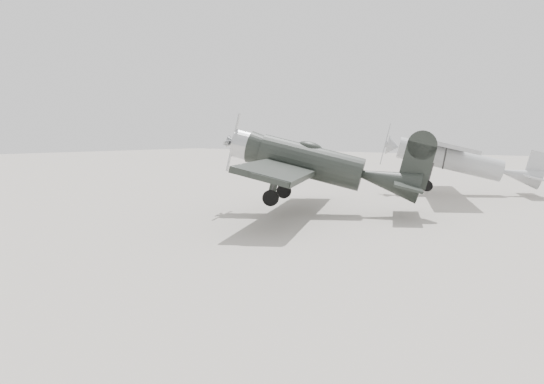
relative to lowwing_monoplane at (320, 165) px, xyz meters
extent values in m
plane|color=#9B9489|center=(0.79, -8.76, -2.11)|extent=(160.00, 160.00, 0.00)
cylinder|color=black|center=(-0.37, -0.16, 0.07)|extent=(4.68, 3.13, 1.43)
cone|color=black|center=(2.71, 1.20, 0.13)|extent=(2.96, 2.29, 1.33)
cylinder|color=#A6A8AB|center=(-3.21, -1.43, 0.07)|extent=(1.35, 1.53, 1.27)
cone|color=#A6A8AB|center=(-3.77, -1.68, 0.07)|extent=(0.56, 0.67, 0.57)
cube|color=#A6A8AB|center=(-3.71, -1.65, 0.07)|extent=(0.13, 0.19, 2.65)
ellipsoid|color=black|center=(-0.56, -0.25, 0.71)|extent=(1.31, 1.09, 0.47)
cube|color=black|center=(-1.02, -0.45, -0.28)|extent=(6.93, 12.06, 0.22)
cube|color=black|center=(3.45, 1.53, 0.18)|extent=(2.77, 4.37, 0.10)
cube|color=black|center=(3.59, 1.60, 1.04)|extent=(1.16, 0.59, 1.84)
cylinder|color=black|center=(-0.84, -1.88, -1.68)|extent=(0.70, 0.43, 0.69)
cylinder|color=black|center=(-1.96, 0.64, -1.68)|extent=(0.70, 0.43, 0.69)
cylinder|color=#333333|center=(-0.84, -1.88, -1.00)|extent=(0.15, 0.15, 1.43)
cylinder|color=#333333|center=(-1.96, 0.64, -1.00)|extent=(0.15, 0.15, 1.43)
cylinder|color=black|center=(3.69, 1.64, -0.31)|extent=(0.24, 0.17, 0.22)
cylinder|color=#ADAFB2|center=(1.97, 10.91, -0.08)|extent=(5.86, 3.56, 1.24)
cone|color=#ADAFB2|center=(5.56, 12.54, -0.08)|extent=(2.32, 1.87, 1.13)
cone|color=#ADAFB2|center=(-1.01, 9.56, -0.08)|extent=(1.10, 1.35, 1.17)
cube|color=#ADAFB2|center=(-1.42, 9.37, -0.08)|extent=(0.12, 0.17, 2.48)
cube|color=#ADAFB2|center=(1.56, 10.72, 0.62)|extent=(7.09, 12.19, 0.20)
cube|color=#ADAFB2|center=(6.08, 12.78, -0.03)|extent=(2.51, 3.91, 0.09)
cube|color=#ADAFB2|center=(6.18, 12.82, 0.71)|extent=(0.96, 0.50, 1.47)
cylinder|color=black|center=(1.66, 9.41, -1.80)|extent=(0.64, 0.41, 0.63)
cylinder|color=black|center=(0.63, 11.67, -1.80)|extent=(0.64, 0.41, 0.63)
cylinder|color=#333333|center=(1.66, 9.41, -1.15)|extent=(0.13, 0.13, 1.35)
cylinder|color=#333333|center=(0.63, 11.67, -1.15)|extent=(0.13, 0.13, 1.35)
cylinder|color=black|center=(6.28, 12.87, -0.42)|extent=(0.22, 0.16, 0.20)
camera|label=1|loc=(12.14, -19.66, 1.36)|focal=35.00mm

